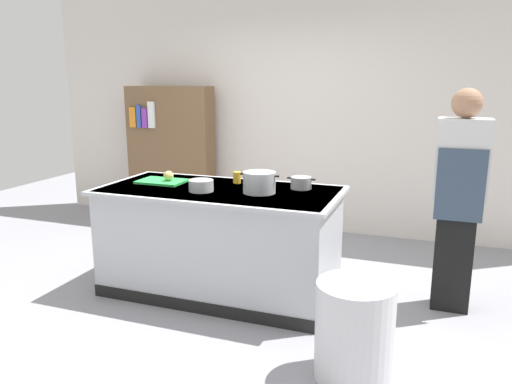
{
  "coord_description": "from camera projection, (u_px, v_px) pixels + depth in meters",
  "views": [
    {
      "loc": [
        1.65,
        -3.62,
        1.78
      ],
      "look_at": [
        0.25,
        0.2,
        0.85
      ],
      "focal_mm": 34.69,
      "sensor_mm": 36.0,
      "label": 1
    }
  ],
  "objects": [
    {
      "name": "trash_bin",
      "position": [
        354.0,
        331.0,
        2.96
      ],
      "size": [
        0.47,
        0.47,
        0.61
      ],
      "primitive_type": "cylinder",
      "color": "silver",
      "rests_on": "ground_plane"
    },
    {
      "name": "stock_pot",
      "position": [
        259.0,
        182.0,
        3.9
      ],
      "size": [
        0.32,
        0.26,
        0.17
      ],
      "color": "#B7BABF",
      "rests_on": "counter_island"
    },
    {
      "name": "mixing_bowl",
      "position": [
        201.0,
        186.0,
        3.97
      ],
      "size": [
        0.2,
        0.2,
        0.09
      ],
      "primitive_type": "cylinder",
      "color": "#B7BABF",
      "rests_on": "counter_island"
    },
    {
      "name": "person_chef",
      "position": [
        459.0,
        196.0,
        3.75
      ],
      "size": [
        0.38,
        0.25,
        1.72
      ],
      "rotation": [
        0.0,
        0.0,
        1.73
      ],
      "color": "black",
      "rests_on": "ground_plane"
    },
    {
      "name": "bookshelf",
      "position": [
        171.0,
        155.0,
        6.22
      ],
      "size": [
        1.1,
        0.31,
        1.7
      ],
      "color": "brown",
      "rests_on": "ground_plane"
    },
    {
      "name": "back_wall",
      "position": [
        291.0,
        104.0,
        5.85
      ],
      "size": [
        6.4,
        0.12,
        3.0
      ],
      "primitive_type": "cube",
      "color": "silver",
      "rests_on": "ground_plane"
    },
    {
      "name": "cutting_board",
      "position": [
        162.0,
        181.0,
        4.31
      ],
      "size": [
        0.4,
        0.28,
        0.02
      ],
      "primitive_type": "cube",
      "color": "green",
      "rests_on": "counter_island"
    },
    {
      "name": "onion",
      "position": [
        169.0,
        176.0,
        4.28
      ],
      "size": [
        0.09,
        0.09,
        0.09
      ],
      "primitive_type": "sphere",
      "color": "tan",
      "rests_on": "cutting_board"
    },
    {
      "name": "sauce_pan",
      "position": [
        301.0,
        183.0,
        4.06
      ],
      "size": [
        0.24,
        0.17,
        0.1
      ],
      "color": "#99999E",
      "rests_on": "counter_island"
    },
    {
      "name": "ground_plane",
      "position": [
        221.0,
        291.0,
        4.26
      ],
      "size": [
        10.0,
        10.0,
        0.0
      ],
      "primitive_type": "plane",
      "color": "gray"
    },
    {
      "name": "juice_cup",
      "position": [
        237.0,
        178.0,
        4.27
      ],
      "size": [
        0.07,
        0.07,
        0.1
      ],
      "primitive_type": "cylinder",
      "color": "yellow",
      "rests_on": "counter_island"
    },
    {
      "name": "counter_island",
      "position": [
        220.0,
        239.0,
        4.16
      ],
      "size": [
        1.98,
        0.98,
        0.9
      ],
      "color": "#B7BABF",
      "rests_on": "ground_plane"
    }
  ]
}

